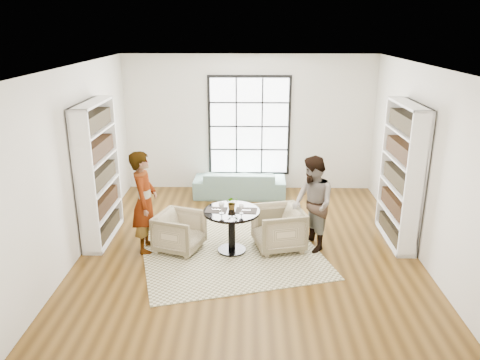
{
  "coord_description": "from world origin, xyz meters",
  "views": [
    {
      "loc": [
        -0.0,
        -7.21,
        3.6
      ],
      "look_at": [
        -0.15,
        0.4,
        1.05
      ],
      "focal_mm": 35.0,
      "sensor_mm": 36.0,
      "label": 1
    }
  ],
  "objects_px": {
    "person_left": "(145,202)",
    "wine_glass_right": "(241,206)",
    "wine_glass_left": "(222,205)",
    "armchair_left": "(180,232)",
    "sofa": "(240,183)",
    "pedestal_table": "(232,222)",
    "armchair_right": "(278,228)",
    "person_right": "(313,204)",
    "flower_centerpiece": "(232,203)"
  },
  "relations": [
    {
      "from": "person_left",
      "to": "armchair_left",
      "type": "bearing_deg",
      "value": -92.06
    },
    {
      "from": "armchair_right",
      "to": "wine_glass_left",
      "type": "height_order",
      "value": "wine_glass_left"
    },
    {
      "from": "wine_glass_left",
      "to": "flower_centerpiece",
      "type": "height_order",
      "value": "flower_centerpiece"
    },
    {
      "from": "pedestal_table",
      "to": "wine_glass_left",
      "type": "bearing_deg",
      "value": -139.76
    },
    {
      "from": "pedestal_table",
      "to": "armchair_right",
      "type": "distance_m",
      "value": 0.8
    },
    {
      "from": "pedestal_table",
      "to": "wine_glass_left",
      "type": "relative_size",
      "value": 4.44
    },
    {
      "from": "wine_glass_left",
      "to": "pedestal_table",
      "type": "bearing_deg",
      "value": 40.24
    },
    {
      "from": "armchair_left",
      "to": "person_left",
      "type": "height_order",
      "value": "person_left"
    },
    {
      "from": "sofa",
      "to": "wine_glass_right",
      "type": "xyz_separation_m",
      "value": [
        0.08,
        -2.77,
        0.57
      ]
    },
    {
      "from": "armchair_right",
      "to": "person_right",
      "type": "distance_m",
      "value": 0.7
    },
    {
      "from": "wine_glass_left",
      "to": "sofa",
      "type": "bearing_deg",
      "value": 85.25
    },
    {
      "from": "pedestal_table",
      "to": "wine_glass_left",
      "type": "xyz_separation_m",
      "value": [
        -0.15,
        -0.13,
        0.35
      ]
    },
    {
      "from": "person_right",
      "to": "wine_glass_right",
      "type": "bearing_deg",
      "value": -94.91
    },
    {
      "from": "armchair_right",
      "to": "wine_glass_right",
      "type": "xyz_separation_m",
      "value": [
        -0.61,
        -0.26,
        0.5
      ]
    },
    {
      "from": "armchair_right",
      "to": "wine_glass_right",
      "type": "bearing_deg",
      "value": -80.34
    },
    {
      "from": "sofa",
      "to": "person_right",
      "type": "relative_size",
      "value": 1.24
    },
    {
      "from": "armchair_right",
      "to": "wine_glass_left",
      "type": "bearing_deg",
      "value": -87.23
    },
    {
      "from": "person_right",
      "to": "sofa",
      "type": "bearing_deg",
      "value": -171.25
    },
    {
      "from": "wine_glass_right",
      "to": "person_left",
      "type": "bearing_deg",
      "value": 174.03
    },
    {
      "from": "armchair_left",
      "to": "flower_centerpiece",
      "type": "relative_size",
      "value": 3.26
    },
    {
      "from": "pedestal_table",
      "to": "armchair_left",
      "type": "distance_m",
      "value": 0.89
    },
    {
      "from": "armchair_left",
      "to": "wine_glass_right",
      "type": "height_order",
      "value": "wine_glass_right"
    },
    {
      "from": "armchair_left",
      "to": "wine_glass_left",
      "type": "distance_m",
      "value": 0.92
    },
    {
      "from": "person_right",
      "to": "flower_centerpiece",
      "type": "height_order",
      "value": "person_right"
    },
    {
      "from": "armchair_left",
      "to": "person_left",
      "type": "distance_m",
      "value": 0.76
    },
    {
      "from": "person_right",
      "to": "flower_centerpiece",
      "type": "relative_size",
      "value": 7.25
    },
    {
      "from": "wine_glass_left",
      "to": "wine_glass_right",
      "type": "distance_m",
      "value": 0.31
    },
    {
      "from": "armchair_left",
      "to": "wine_glass_right",
      "type": "bearing_deg",
      "value": -80.14
    },
    {
      "from": "person_left",
      "to": "person_right",
      "type": "bearing_deg",
      "value": -90.04
    },
    {
      "from": "person_left",
      "to": "pedestal_table",
      "type": "bearing_deg",
      "value": -93.81
    },
    {
      "from": "wine_glass_left",
      "to": "wine_glass_right",
      "type": "bearing_deg",
      "value": 1.46
    },
    {
      "from": "sofa",
      "to": "armchair_left",
      "type": "relative_size",
      "value": 2.76
    },
    {
      "from": "pedestal_table",
      "to": "armchair_right",
      "type": "xyz_separation_m",
      "value": [
        0.77,
        0.14,
        -0.17
      ]
    },
    {
      "from": "armchair_left",
      "to": "wine_glass_right",
      "type": "relative_size",
      "value": 4.16
    },
    {
      "from": "person_right",
      "to": "wine_glass_right",
      "type": "xyz_separation_m",
      "value": [
        -1.16,
        -0.26,
        0.06
      ]
    },
    {
      "from": "pedestal_table",
      "to": "wine_glass_right",
      "type": "height_order",
      "value": "wine_glass_right"
    },
    {
      "from": "pedestal_table",
      "to": "sofa",
      "type": "xyz_separation_m",
      "value": [
        0.08,
        2.65,
        -0.24
      ]
    },
    {
      "from": "flower_centerpiece",
      "to": "armchair_left",
      "type": "bearing_deg",
      "value": -178.07
    },
    {
      "from": "wine_glass_right",
      "to": "flower_centerpiece",
      "type": "bearing_deg",
      "value": 128.5
    },
    {
      "from": "person_right",
      "to": "flower_centerpiece",
      "type": "distance_m",
      "value": 1.32
    },
    {
      "from": "person_left",
      "to": "flower_centerpiece",
      "type": "bearing_deg",
      "value": -90.88
    },
    {
      "from": "armchair_right",
      "to": "wine_glass_right",
      "type": "distance_m",
      "value": 0.83
    },
    {
      "from": "person_right",
      "to": "armchair_right",
      "type": "bearing_deg",
      "value": -107.6
    },
    {
      "from": "person_right",
      "to": "flower_centerpiece",
      "type": "xyz_separation_m",
      "value": [
        -1.32,
        -0.07,
        0.04
      ]
    },
    {
      "from": "armchair_left",
      "to": "armchair_right",
      "type": "relative_size",
      "value": 0.91
    },
    {
      "from": "sofa",
      "to": "wine_glass_right",
      "type": "height_order",
      "value": "wine_glass_right"
    },
    {
      "from": "person_left",
      "to": "wine_glass_right",
      "type": "xyz_separation_m",
      "value": [
        1.58,
        -0.16,
        0.0
      ]
    },
    {
      "from": "armchair_left",
      "to": "sofa",
      "type": "bearing_deg",
      "value": -0.93
    },
    {
      "from": "pedestal_table",
      "to": "person_left",
      "type": "height_order",
      "value": "person_left"
    },
    {
      "from": "armchair_right",
      "to": "person_left",
      "type": "bearing_deg",
      "value": -100.95
    }
  ]
}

